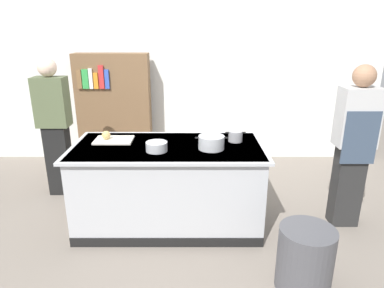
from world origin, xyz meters
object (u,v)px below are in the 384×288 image
at_px(bookshelf, 114,110).
at_px(sauce_pan, 235,136).
at_px(person_guest, 55,125).
at_px(person_chef, 353,144).
at_px(onion, 106,135).
at_px(mixing_bowl, 156,147).
at_px(trash_bin, 305,259).
at_px(stock_pot, 211,142).

bearing_deg(bookshelf, sauce_pan, -45.09).
bearing_deg(person_guest, sauce_pan, 86.74).
bearing_deg(person_chef, person_guest, 77.15).
xyz_separation_m(onion, bookshelf, (-0.28, 1.65, -0.11)).
distance_m(mixing_bowl, person_chef, 2.01).
bearing_deg(sauce_pan, onion, 179.71).
height_order(sauce_pan, mixing_bowl, sauce_pan).
relative_size(trash_bin, bookshelf, 0.32).
bearing_deg(trash_bin, person_guest, 146.28).
distance_m(sauce_pan, person_chef, 1.21).
relative_size(person_guest, bookshelf, 1.01).
distance_m(sauce_pan, bookshelf, 2.34).
height_order(trash_bin, bookshelf, bookshelf).
bearing_deg(person_chef, onion, 86.31).
xyz_separation_m(stock_pot, person_guest, (-1.89, 0.84, -0.06)).
distance_m(onion, stock_pot, 1.13).
bearing_deg(bookshelf, stock_pot, -53.84).
bearing_deg(bookshelf, person_guest, -115.67).
relative_size(stock_pot, sauce_pan, 1.51).
height_order(stock_pot, mixing_bowl, stock_pot).
bearing_deg(onion, mixing_bowl, -28.75).
bearing_deg(mixing_bowl, sauce_pan, 20.60).
bearing_deg(person_guest, mixing_bowl, 68.45).
height_order(trash_bin, person_chef, person_chef).
relative_size(stock_pot, person_guest, 0.19).
relative_size(stock_pot, person_chef, 0.19).
relative_size(stock_pot, mixing_bowl, 1.54).
distance_m(onion, person_guest, 0.98).
height_order(person_chef, bookshelf, person_chef).
distance_m(trash_bin, person_guest, 3.20).
xyz_separation_m(person_chef, bookshelf, (-2.85, 1.80, -0.06)).
distance_m(stock_pot, bookshelf, 2.34).
height_order(mixing_bowl, bookshelf, bookshelf).
xyz_separation_m(trash_bin, person_chef, (0.74, 1.00, 0.64)).
relative_size(mixing_bowl, person_chef, 0.12).
height_order(onion, stock_pot, stock_pot).
distance_m(sauce_pan, person_guest, 2.24).
xyz_separation_m(sauce_pan, mixing_bowl, (-0.81, -0.30, -0.01)).
xyz_separation_m(mixing_bowl, person_chef, (2.00, 0.16, -0.03)).
xyz_separation_m(stock_pot, bookshelf, (-1.38, 1.89, -0.11)).
xyz_separation_m(stock_pot, mixing_bowl, (-0.54, -0.07, -0.02)).
distance_m(mixing_bowl, bookshelf, 2.13).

